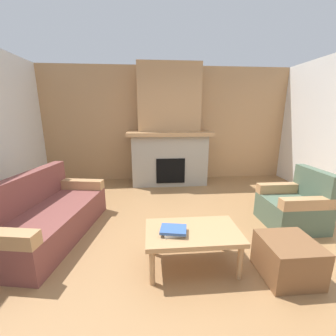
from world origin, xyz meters
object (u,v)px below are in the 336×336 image
(fireplace, at_px, (169,134))
(ottoman, at_px, (288,258))
(couch, at_px, (46,217))
(armchair, at_px, (295,206))
(coffee_table, at_px, (193,235))

(fireplace, height_order, ottoman, fireplace)
(fireplace, xyz_separation_m, couch, (-1.87, -2.27, -0.88))
(armchair, distance_m, coffee_table, 1.86)
(fireplace, xyz_separation_m, ottoman, (0.92, -3.26, -0.96))
(couch, height_order, armchair, same)
(couch, distance_m, ottoman, 2.96)
(couch, bearing_deg, ottoman, -19.63)
(couch, height_order, ottoman, couch)
(fireplace, relative_size, ottoman, 5.19)
(fireplace, bearing_deg, armchair, -53.46)
(coffee_table, bearing_deg, ottoman, -14.23)
(armchair, bearing_deg, ottoman, -126.59)
(armchair, relative_size, ottoman, 1.63)
(couch, distance_m, armchair, 3.54)
(armchair, xyz_separation_m, coffee_table, (-1.69, -0.77, 0.08))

